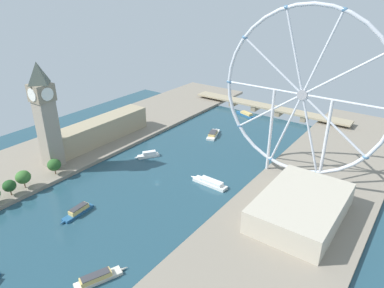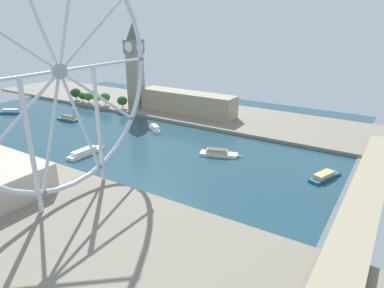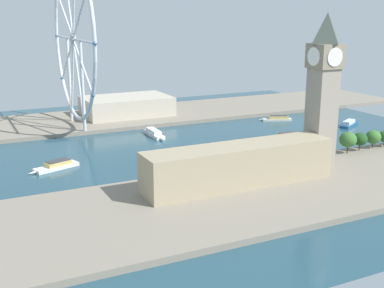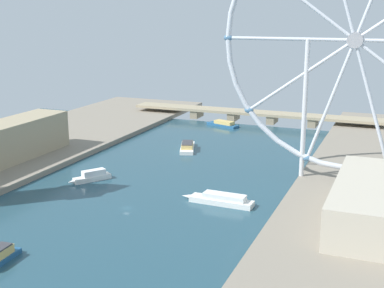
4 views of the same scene
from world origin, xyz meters
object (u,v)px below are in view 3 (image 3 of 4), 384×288
riverside_hall (127,106)px  tour_boat_6 (186,159)px  tour_boat_2 (288,136)px  ferris_wheel (73,40)px  clock_tower (323,88)px  parliament_block (239,165)px  tour_boat_5 (154,133)px  tour_boat_0 (56,166)px  tour_boat_1 (349,123)px  tour_boat_4 (277,118)px

riverside_hall → tour_boat_6: bearing=175.7°
tour_boat_2 → ferris_wheel: bearing=138.8°
clock_tower → parliament_block: bearing=98.1°
tour_boat_5 → tour_boat_0: bearing=-56.9°
tour_boat_1 → tour_boat_6: (-34.98, 167.03, 0.23)m
parliament_block → tour_boat_1: parliament_block is taller
tour_boat_0 → tour_boat_4: size_ratio=1.11×
tour_boat_4 → tour_boat_5: 117.79m
tour_boat_5 → tour_boat_6: bearing=-4.1°
tour_boat_1 → tour_boat_5: (37.81, 159.40, 0.09)m
parliament_block → tour_boat_1: (93.82, -164.16, -11.81)m
tour_boat_1 → tour_boat_0: bearing=153.9°
tour_boat_4 → tour_boat_5: tour_boat_5 is taller
parliament_block → clock_tower: bearing=-81.9°
clock_tower → tour_boat_5: clock_tower is taller
clock_tower → tour_boat_6: 93.62m
parliament_block → ferris_wheel: ferris_wheel is taller
tour_boat_0 → tour_boat_6: size_ratio=1.53×
tour_boat_0 → tour_boat_1: (13.45, -243.86, 0.03)m
parliament_block → tour_boat_2: bearing=-48.9°
ferris_wheel → tour_boat_5: 96.52m
ferris_wheel → tour_boat_6: 145.17m
parliament_block → tour_boat_4: 184.38m
parliament_block → tour_boat_0: (80.37, 79.70, -11.84)m
clock_tower → tour_boat_5: size_ratio=2.58×
clock_tower → tour_boat_4: 150.41m
parliament_block → tour_boat_6: 60.04m
tour_boat_0 → tour_boat_5: tour_boat_0 is taller
clock_tower → tour_boat_6: size_ratio=4.23×
ferris_wheel → tour_boat_2: 180.53m
tour_boat_2 → tour_boat_0: bearing=175.9°
tour_boat_2 → tour_boat_4: tour_boat_2 is taller
riverside_hall → tour_boat_5: size_ratio=2.19×
parliament_block → tour_boat_0: bearing=44.8°
parliament_block → tour_boat_5: (131.63, -4.76, -11.72)m
riverside_hall → tour_boat_2: (-127.04, -82.43, -8.92)m
parliament_block → tour_boat_1: size_ratio=3.59×
ferris_wheel → tour_boat_4: size_ratio=4.54×
tour_boat_2 → tour_boat_6: 95.59m
tour_boat_2 → tour_boat_4: 66.52m
tour_boat_4 → tour_boat_5: bearing=25.2°
tour_boat_4 → riverside_hall: bearing=-8.6°
tour_boat_2 → tour_boat_6: bearing=-171.5°
tour_boat_1 → tour_boat_6: 170.66m
clock_tower → tour_boat_5: 143.07m
ferris_wheel → tour_boat_6: ferris_wheel is taller
tour_boat_5 → tour_boat_2: bearing=60.3°
tour_boat_2 → tour_boat_5: size_ratio=0.80×
tour_boat_1 → tour_boat_5: 163.82m
clock_tower → tour_boat_6: bearing=51.7°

